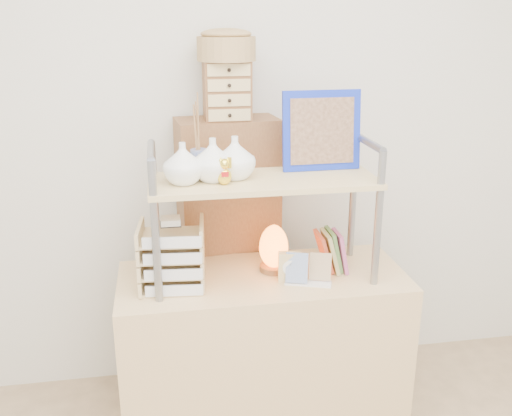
{
  "coord_description": "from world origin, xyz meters",
  "views": [
    {
      "loc": [
        -0.4,
        -0.93,
        1.78
      ],
      "look_at": [
        -0.03,
        1.2,
        1.05
      ],
      "focal_mm": 40.0,
      "sensor_mm": 36.0,
      "label": 1
    }
  ],
  "objects_px": {
    "salt_lamp": "(274,248)",
    "cabinet": "(229,258)",
    "letter_tray": "(172,259)",
    "desk": "(263,353)"
  },
  "relations": [
    {
      "from": "cabinet",
      "to": "salt_lamp",
      "type": "bearing_deg",
      "value": -71.64
    },
    {
      "from": "cabinet",
      "to": "salt_lamp",
      "type": "xyz_separation_m",
      "value": [
        0.15,
        -0.33,
        0.18
      ]
    },
    {
      "from": "desk",
      "to": "letter_tray",
      "type": "height_order",
      "value": "letter_tray"
    },
    {
      "from": "cabinet",
      "to": "letter_tray",
      "type": "bearing_deg",
      "value": -130.12
    },
    {
      "from": "desk",
      "to": "letter_tray",
      "type": "xyz_separation_m",
      "value": [
        -0.37,
        -0.04,
        0.49
      ]
    },
    {
      "from": "cabinet",
      "to": "salt_lamp",
      "type": "height_order",
      "value": "cabinet"
    },
    {
      "from": "letter_tray",
      "to": "cabinet",
      "type": "bearing_deg",
      "value": 55.94
    },
    {
      "from": "salt_lamp",
      "to": "cabinet",
      "type": "bearing_deg",
      "value": 114.42
    },
    {
      "from": "cabinet",
      "to": "salt_lamp",
      "type": "distance_m",
      "value": 0.4
    },
    {
      "from": "desk",
      "to": "cabinet",
      "type": "height_order",
      "value": "cabinet"
    }
  ]
}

